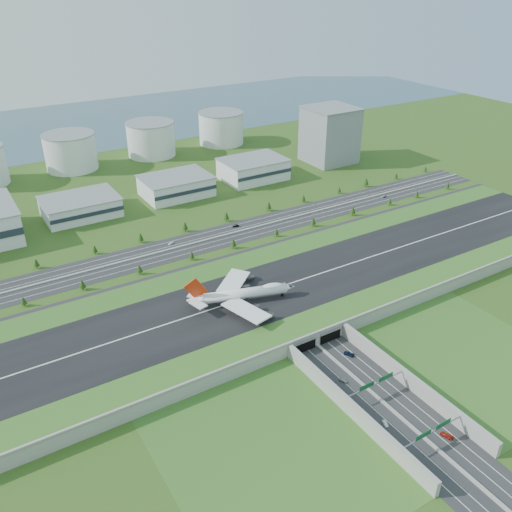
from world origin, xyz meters
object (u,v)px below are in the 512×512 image
car_1 (385,423)px  car_6 (384,196)px  office_tower (330,135)px  car_0 (343,380)px  car_5 (236,226)px  boeing_747 (242,294)px  car_2 (349,354)px  car_3 (447,435)px  car_7 (171,243)px

car_1 → car_6: 275.25m
office_tower → car_0: office_tower is taller
car_5 → car_6: size_ratio=0.90×
boeing_747 → car_1: boeing_747 is taller
car_2 → car_3: car_3 is taller
boeing_747 → car_1: 110.78m
car_2 → car_3: bearing=65.9°
car_6 → car_7: (-198.03, 13.76, -0.15)m
office_tower → boeing_747: office_tower is taller
office_tower → boeing_747: bearing=-138.0°
boeing_747 → car_0: 79.75m
car_2 → car_1: bearing=44.9°
office_tower → car_6: bearing=-101.1°
car_0 → car_5: bearing=55.1°
office_tower → car_7: 238.76m
car_0 → car_5: car_5 is taller
car_3 → car_7: bearing=-99.1°
car_0 → car_1: size_ratio=1.02×
boeing_747 → car_7: boeing_747 is taller
car_2 → car_3: 65.69m
car_1 → car_5: bearing=96.3°
office_tower → car_1: bearing=-124.2°
car_1 → car_3: size_ratio=0.71×
car_0 → car_2: 21.65m
car_3 → car_7: size_ratio=1.26×
boeing_747 → car_3: size_ratio=11.25×
car_0 → car_6: bearing=20.6°
car_3 → car_6: car_3 is taller
office_tower → car_0: size_ratio=13.40×
car_3 → car_5: car_5 is taller
car_2 → car_5: bearing=-122.9°
car_7 → car_0: bearing=-16.1°
car_3 → boeing_747: bearing=-93.5°
office_tower → car_7: (-218.72, -91.92, -26.73)m
car_2 → car_7: bearing=-104.3°
office_tower → car_1: office_tower is taller
office_tower → car_3: (-190.99, -325.89, -26.56)m
car_2 → car_5: (27.32, 169.32, 0.06)m
car_1 → car_2: size_ratio=0.71×
car_2 → car_0: bearing=18.6°
car_6 → car_7: bearing=74.9°
boeing_747 → car_6: (198.48, 91.43, -12.83)m
car_5 → car_7: (-55.44, -1.05, -0.20)m
car_2 → car_6: bearing=-161.5°
car_1 → car_2: 49.87m
car_1 → car_2: (18.18, 46.44, 0.13)m
office_tower → car_2: (-190.60, -260.20, -26.59)m
car_3 → car_6: (170.30, 220.20, -0.02)m
car_3 → car_7: car_3 is taller
car_6 → car_0: bearing=121.1°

